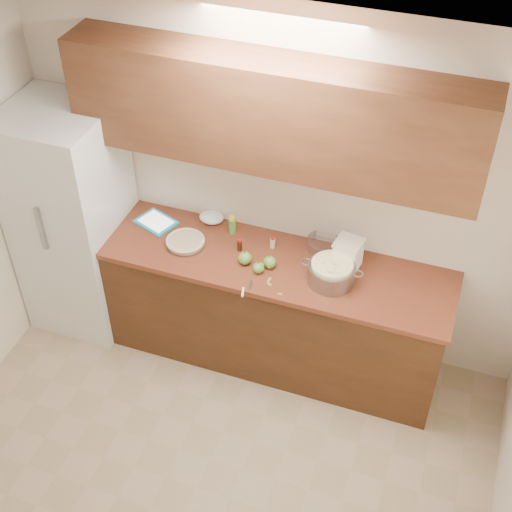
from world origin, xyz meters
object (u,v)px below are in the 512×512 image
(pie, at_px, (185,242))
(flour_canister, at_px, (348,254))
(colander, at_px, (332,273))
(tablet, at_px, (156,222))

(pie, bearing_deg, flour_canister, 7.79)
(colander, bearing_deg, flour_canister, 70.60)
(colander, height_order, tablet, colander)
(colander, bearing_deg, tablet, 172.81)
(colander, relative_size, tablet, 1.26)
(flour_canister, bearing_deg, pie, -172.21)
(flour_canister, bearing_deg, tablet, -179.79)
(pie, bearing_deg, tablet, 153.55)
(pie, height_order, colander, colander)
(colander, xyz_separation_m, flour_canister, (0.06, 0.18, 0.03))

